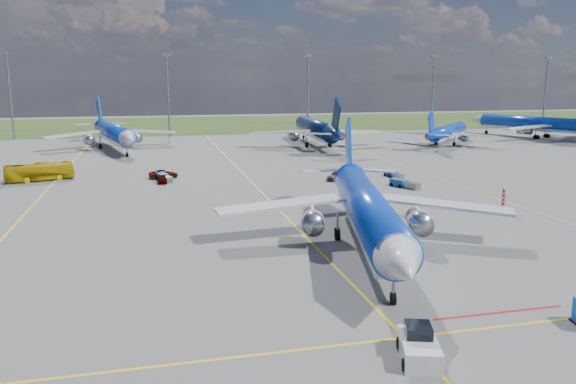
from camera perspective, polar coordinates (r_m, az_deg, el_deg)
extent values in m
plane|color=#5D5D5A|center=(54.39, 2.74, -5.54)|extent=(400.00, 400.00, 0.00)
cube|color=#2D4719|center=(201.05, -9.44, 6.81)|extent=(400.00, 80.00, 0.01)
cube|color=yellow|center=(82.77, -3.10, 0.40)|extent=(0.25, 160.00, 0.02)
cube|color=yellow|center=(36.92, 11.77, -14.30)|extent=(60.00, 0.25, 0.02)
cube|color=yellow|center=(92.54, -22.89, 0.68)|extent=(0.25, 120.00, 0.02)
cube|color=yellow|center=(101.65, 12.70, 2.21)|extent=(0.25, 120.00, 0.02)
cube|color=#A5140F|center=(42.27, 20.63, -11.40)|extent=(10.00, 0.25, 0.02)
cylinder|color=slate|center=(163.79, -26.36, 8.60)|extent=(0.50, 0.50, 22.00)
cube|color=slate|center=(163.84, -26.72, 12.54)|extent=(2.20, 0.50, 0.80)
cylinder|color=slate|center=(160.02, -12.08, 9.49)|extent=(0.50, 0.50, 22.00)
cube|color=slate|center=(160.07, -12.26, 13.53)|extent=(2.20, 0.50, 0.80)
cylinder|color=slate|center=(166.09, 2.04, 9.79)|extent=(0.50, 0.50, 22.00)
cube|color=slate|center=(166.14, 2.07, 13.69)|extent=(2.20, 0.50, 0.80)
cylinder|color=slate|center=(181.01, 14.51, 9.58)|extent=(0.50, 0.50, 22.00)
cube|color=slate|center=(181.06, 14.69, 13.16)|extent=(2.20, 0.50, 0.80)
cylinder|color=slate|center=(202.84, 24.67, 9.08)|extent=(0.50, 0.50, 22.00)
cube|color=slate|center=(202.88, 24.94, 12.26)|extent=(2.20, 0.50, 0.80)
cylinder|color=red|center=(72.23, 21.08, -0.80)|extent=(0.50, 0.50, 3.00)
cube|color=silver|center=(34.34, 13.15, -15.31)|extent=(3.17, 4.38, 1.22)
cube|color=black|center=(34.48, 13.08, -13.64)|extent=(1.95, 2.07, 0.84)
cube|color=slate|center=(36.55, 12.56, -13.73)|extent=(0.91, 2.21, 0.19)
imported|color=#C5A30B|center=(96.73, -23.94, 1.89)|extent=(10.50, 5.33, 2.85)
imported|color=#999999|center=(88.92, -12.68, 1.31)|extent=(1.52, 3.71, 1.26)
imported|color=#999999|center=(93.30, -12.53, 1.80)|extent=(4.86, 2.68, 1.29)
imported|color=#999999|center=(89.57, 5.09, 1.68)|extent=(4.90, 4.89, 1.43)
cube|color=#196299|center=(85.53, 11.21, 0.93)|extent=(2.37, 2.97, 1.11)
cube|color=slate|center=(83.90, 12.56, 0.60)|extent=(1.94, 2.33, 0.91)
cube|color=#1B5EA7|center=(91.88, -12.67, 1.56)|extent=(2.01, 2.71, 1.02)
cube|color=slate|center=(89.65, -12.14, 1.28)|extent=(1.65, 2.12, 0.84)
cube|color=navy|center=(93.87, 10.38, 1.85)|extent=(1.54, 2.47, 0.99)
cube|color=slate|center=(91.93, 11.13, 1.56)|extent=(1.29, 1.91, 0.81)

